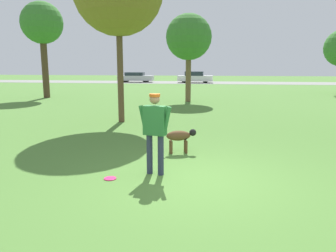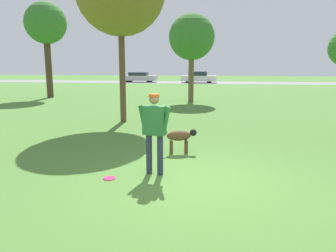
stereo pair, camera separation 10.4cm
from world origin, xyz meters
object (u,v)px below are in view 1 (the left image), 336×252
(frisbee, at_px, (110,178))
(tree_far_left, at_px, (42,24))
(dog, at_px, (180,137))
(parked_car_white, at_px, (195,77))
(person, at_px, (155,127))
(parked_car_silver, at_px, (136,77))
(tree_mid_center, at_px, (189,38))

(frisbee, distance_m, tree_far_left, 18.86)
(frisbee, relative_size, tree_far_left, 0.04)
(dog, bearing_deg, parked_car_white, 76.09)
(dog, bearing_deg, frisbee, -135.51)
(person, distance_m, parked_car_white, 34.88)
(dog, relative_size, parked_car_silver, 0.22)
(dog, distance_m, frisbee, 2.59)
(dog, height_order, tree_mid_center, tree_mid_center)
(person, relative_size, parked_car_silver, 0.38)
(tree_far_left, relative_size, parked_car_white, 1.48)
(frisbee, distance_m, parked_car_silver, 36.55)
(frisbee, relative_size, tree_mid_center, 0.05)
(parked_car_silver, bearing_deg, tree_far_left, -95.73)
(person, bearing_deg, tree_mid_center, 104.34)
(frisbee, relative_size, parked_car_silver, 0.06)
(tree_mid_center, xyz_separation_m, tree_far_left, (-10.07, 1.09, 1.06))
(parked_car_white, bearing_deg, person, -86.55)
(tree_mid_center, bearing_deg, parked_car_silver, 111.46)
(tree_far_left, xyz_separation_m, parked_car_silver, (1.71, 20.20, -4.36))
(tree_far_left, distance_m, parked_car_white, 22.34)
(frisbee, height_order, tree_mid_center, tree_mid_center)
(tree_mid_center, relative_size, tree_far_left, 0.83)
(frisbee, height_order, parked_car_silver, parked_car_silver)
(person, height_order, parked_car_silver, person)
(parked_car_silver, bearing_deg, tree_mid_center, -69.44)
(parked_car_silver, distance_m, parked_car_white, 7.74)
(person, xyz_separation_m, frisbee, (-0.88, -0.43, -1.04))
(tree_mid_center, distance_m, tree_far_left, 10.19)
(dog, relative_size, parked_car_white, 0.23)
(dog, bearing_deg, parked_car_silver, 88.93)
(parked_car_white, bearing_deg, tree_mid_center, -86.34)
(frisbee, bearing_deg, person, 26.05)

